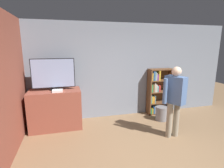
{
  "coord_description": "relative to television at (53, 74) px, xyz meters",
  "views": [
    {
      "loc": [
        -1.46,
        -2.11,
        2.05
      ],
      "look_at": [
        -0.47,
        1.65,
        1.21
      ],
      "focal_mm": 28.0,
      "sensor_mm": 36.0,
      "label": 1
    }
  ],
  "objects": [
    {
      "name": "game_console",
      "position": [
        0.08,
        -0.2,
        -0.38
      ],
      "size": [
        0.25,
        0.19,
        0.05
      ],
      "color": "white",
      "rests_on": "tv_ledge"
    },
    {
      "name": "television",
      "position": [
        0.0,
        0.0,
        0.0
      ],
      "size": [
        1.03,
        0.22,
        0.78
      ],
      "color": "black",
      "rests_on": "tv_ledge"
    },
    {
      "name": "wall_back",
      "position": [
        1.78,
        0.38,
        -0.04
      ],
      "size": [
        6.98,
        0.06,
        2.7
      ],
      "color": "gray",
      "rests_on": "ground_plane"
    },
    {
      "name": "person",
      "position": [
        2.61,
        -1.2,
        -0.43
      ],
      "size": [
        0.58,
        0.49,
        1.63
      ],
      "rotation": [
        0.0,
        0.0,
        -1.14
      ],
      "color": "gray",
      "rests_on": "ground_plane"
    },
    {
      "name": "wall_side_brick",
      "position": [
        -0.75,
        -0.99,
        -0.04
      ],
      "size": [
        0.06,
        4.29,
        2.7
      ],
      "color": "brown",
      "rests_on": "ground_plane"
    },
    {
      "name": "bookshelf",
      "position": [
        2.97,
        0.2,
        -0.7
      ],
      "size": [
        0.74,
        0.28,
        1.4
      ],
      "color": "brown",
      "rests_on": "ground_plane"
    },
    {
      "name": "waste_bin",
      "position": [
        2.85,
        -0.32,
        -1.19
      ],
      "size": [
        0.32,
        0.32,
        0.39
      ],
      "color": "gray",
      "rests_on": "ground_plane"
    },
    {
      "name": "tv_ledge",
      "position": [
        0.0,
        -0.03,
        -0.9
      ],
      "size": [
        1.25,
        0.66,
        0.98
      ],
      "color": "brown",
      "rests_on": "ground_plane"
    }
  ]
}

